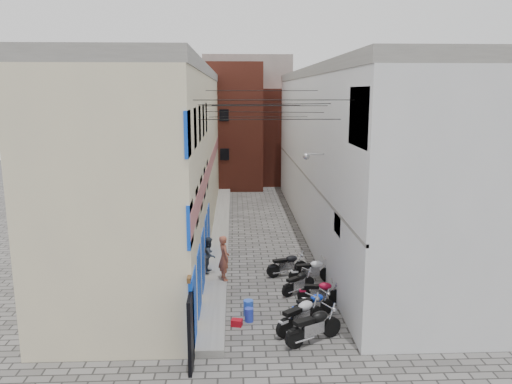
{
  "coord_description": "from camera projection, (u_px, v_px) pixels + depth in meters",
  "views": [
    {
      "loc": [
        -1.25,
        -13.53,
        7.74
      ],
      "look_at": [
        -0.22,
        10.04,
        3.0
      ],
      "focal_mm": 35.0,
      "sensor_mm": 36.0,
      "label": 1
    }
  ],
  "objects": [
    {
      "name": "ground",
      "position": [
        278.0,
        357.0,
        14.83
      ],
      "size": [
        90.0,
        90.0,
        0.0
      ],
      "primitive_type": "plane",
      "color": "#514F4C",
      "rests_on": "ground"
    },
    {
      "name": "plinth",
      "position": [
        220.0,
        233.0,
        27.45
      ],
      "size": [
        0.9,
        26.0,
        0.25
      ],
      "primitive_type": "cube",
      "color": "slate",
      "rests_on": "ground"
    },
    {
      "name": "building_left",
      "position": [
        164.0,
        154.0,
        26.41
      ],
      "size": [
        5.1,
        27.0,
        9.0
      ],
      "color": "beige",
      "rests_on": "ground"
    },
    {
      "name": "building_right",
      "position": [
        350.0,
        153.0,
        26.89
      ],
      "size": [
        5.94,
        26.0,
        9.0
      ],
      "color": "silver",
      "rests_on": "ground"
    },
    {
      "name": "building_far_brick_left",
      "position": [
        225.0,
        126.0,
        41.18
      ],
      "size": [
        6.0,
        6.0,
        10.0
      ],
      "primitive_type": "cube",
      "color": "maroon",
      "rests_on": "ground"
    },
    {
      "name": "building_far_brick_right",
      "position": [
        283.0,
        136.0,
        43.55
      ],
      "size": [
        5.0,
        6.0,
        8.0
      ],
      "primitive_type": "cube",
      "color": "maroon",
      "rests_on": "ground"
    },
    {
      "name": "building_far_concrete",
      "position": [
        247.0,
        116.0,
        47.05
      ],
      "size": [
        8.0,
        5.0,
        11.0
      ],
      "primitive_type": "cube",
      "color": "slate",
      "rests_on": "ground"
    },
    {
      "name": "far_shopfront",
      "position": [
        250.0,
        177.0,
        39.28
      ],
      "size": [
        2.0,
        0.3,
        2.4
      ],
      "primitive_type": "cube",
      "color": "black",
      "rests_on": "ground"
    },
    {
      "name": "overhead_wires",
      "position": [
        264.0,
        107.0,
        20.91
      ],
      "size": [
        5.8,
        13.02,
        1.32
      ],
      "color": "black",
      "rests_on": "ground"
    },
    {
      "name": "motorcycle_a",
      "position": [
        314.0,
        324.0,
        15.59
      ],
      "size": [
        2.15,
        1.56,
        1.21
      ],
      "primitive_type": null,
      "rotation": [
        0.0,
        0.0,
        -1.08
      ],
      "color": "black",
      "rests_on": "ground"
    },
    {
      "name": "motorcycle_b",
      "position": [
        301.0,
        314.0,
        16.34
      ],
      "size": [
        2.05,
        1.8,
        1.2
      ],
      "primitive_type": null,
      "rotation": [
        0.0,
        0.0,
        -0.91
      ],
      "color": "#B4B4B9",
      "rests_on": "ground"
    },
    {
      "name": "motorcycle_c",
      "position": [
        312.0,
        304.0,
        17.39
      ],
      "size": [
        1.79,
        1.14,
        0.99
      ],
      "primitive_type": null,
      "rotation": [
        0.0,
        0.0,
        -1.19
      ],
      "color": "#0C2EB7",
      "rests_on": "ground"
    },
    {
      "name": "motorcycle_d",
      "position": [
        320.0,
        290.0,
        18.55
      ],
      "size": [
        1.75,
        0.74,
        0.98
      ],
      "primitive_type": null,
      "rotation": [
        0.0,
        0.0,
        -1.69
      ],
      "color": "maroon",
      "rests_on": "ground"
    },
    {
      "name": "motorcycle_e",
      "position": [
        299.0,
        281.0,
        19.46
      ],
      "size": [
        1.66,
        1.44,
        0.97
      ],
      "primitive_type": null,
      "rotation": [
        0.0,
        0.0,
        -0.92
      ],
      "color": "black",
      "rests_on": "ground"
    },
    {
      "name": "motorcycle_f",
      "position": [
        312.0,
        269.0,
        20.54
      ],
      "size": [
        2.02,
        0.9,
        1.13
      ],
      "primitive_type": null,
      "rotation": [
        0.0,
        0.0,
        -1.42
      ],
      "color": "silver",
      "rests_on": "ground"
    },
    {
      "name": "motorcycle_g",
      "position": [
        287.0,
        264.0,
        21.31
      ],
      "size": [
        1.95,
        1.13,
        1.08
      ],
      "primitive_type": null,
      "rotation": [
        0.0,
        0.0,
        -1.26
      ],
      "color": "black",
      "rests_on": "ground"
    },
    {
      "name": "person_a",
      "position": [
        224.0,
        258.0,
        20.11
      ],
      "size": [
        0.63,
        0.78,
        1.84
      ],
      "primitive_type": "imported",
      "rotation": [
        0.0,
        0.0,
        1.89
      ],
      "color": "#9C4F38",
      "rests_on": "plinth"
    },
    {
      "name": "person_b",
      "position": [
        209.0,
        255.0,
        20.97
      ],
      "size": [
        0.7,
        0.84,
        1.53
      ],
      "primitive_type": "imported",
      "rotation": [
        0.0,
        0.0,
        1.39
      ],
      "color": "#2D3544",
      "rests_on": "plinth"
    },
    {
      "name": "water_jug_near",
      "position": [
        249.0,
        315.0,
        17.09
      ],
      "size": [
        0.37,
        0.37,
        0.47
      ],
      "primitive_type": "cylinder",
      "rotation": [
        0.0,
        0.0,
        -0.26
      ],
      "color": "#2437B4",
      "rests_on": "ground"
    },
    {
      "name": "water_jug_far",
      "position": [
        248.0,
        308.0,
        17.57
      ],
      "size": [
        0.46,
        0.46,
        0.55
      ],
      "primitive_type": "cylinder",
      "rotation": [
        0.0,
        0.0,
        0.41
      ],
      "color": "blue",
      "rests_on": "ground"
    },
    {
      "name": "red_crate",
      "position": [
        237.0,
        323.0,
        16.79
      ],
      "size": [
        0.41,
        0.35,
        0.22
      ],
      "primitive_type": "cube",
      "rotation": [
        0.0,
        0.0,
        -0.24
      ],
      "color": "#A10B16",
      "rests_on": "ground"
    }
  ]
}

